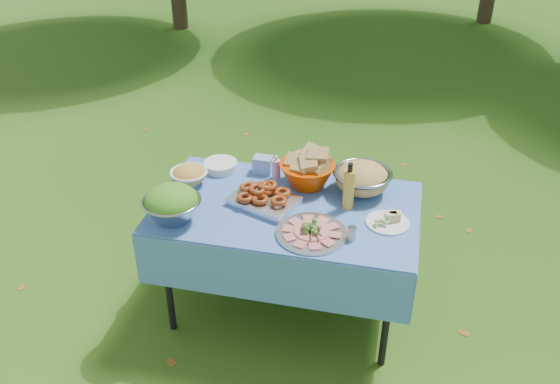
# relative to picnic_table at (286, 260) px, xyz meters

# --- Properties ---
(ground) EXTENTS (80.00, 80.00, 0.00)m
(ground) POSITION_rel_picnic_table_xyz_m (0.00, 0.00, -0.38)
(ground) COLOR #113C0A
(ground) RESTS_ON ground
(picnic_table) EXTENTS (1.46, 0.86, 0.76)m
(picnic_table) POSITION_rel_picnic_table_xyz_m (0.00, 0.00, 0.00)
(picnic_table) COLOR #84BCFE
(picnic_table) RESTS_ON ground
(salad_bowl) EXTENTS (0.37, 0.37, 0.20)m
(salad_bowl) POSITION_rel_picnic_table_xyz_m (-0.57, -0.27, 0.48)
(salad_bowl) COLOR #9C9EA4
(salad_bowl) RESTS_ON picnic_table
(pasta_bowl_white) EXTENTS (0.24, 0.24, 0.12)m
(pasta_bowl_white) POSITION_rel_picnic_table_xyz_m (-0.61, 0.11, 0.44)
(pasta_bowl_white) COLOR white
(pasta_bowl_white) RESTS_ON picnic_table
(plate_stack) EXTENTS (0.22, 0.22, 0.05)m
(plate_stack) POSITION_rel_picnic_table_xyz_m (-0.48, 0.32, 0.41)
(plate_stack) COLOR white
(plate_stack) RESTS_ON picnic_table
(wipes_box) EXTENTS (0.11, 0.08, 0.10)m
(wipes_box) POSITION_rel_picnic_table_xyz_m (-0.22, 0.34, 0.43)
(wipes_box) COLOR #7EA4CB
(wipes_box) RESTS_ON picnic_table
(sanitizer_bottle) EXTENTS (0.06, 0.06, 0.15)m
(sanitizer_bottle) POSITION_rel_picnic_table_xyz_m (-0.13, 0.29, 0.45)
(sanitizer_bottle) COLOR #E896C0
(sanitizer_bottle) RESTS_ON picnic_table
(bread_bowl) EXTENTS (0.39, 0.39, 0.22)m
(bread_bowl) POSITION_rel_picnic_table_xyz_m (0.07, 0.25, 0.49)
(bread_bowl) COLOR #D84000
(bread_bowl) RESTS_ON picnic_table
(pasta_bowl_steel) EXTENTS (0.40, 0.40, 0.18)m
(pasta_bowl_steel) POSITION_rel_picnic_table_xyz_m (0.39, 0.25, 0.47)
(pasta_bowl_steel) COLOR #9C9EA4
(pasta_bowl_steel) RESTS_ON picnic_table
(fried_tray) EXTENTS (0.42, 0.36, 0.08)m
(fried_tray) POSITION_rel_picnic_table_xyz_m (-0.13, -0.01, 0.42)
(fried_tray) COLOR silver
(fried_tray) RESTS_ON picnic_table
(charcuterie_platter) EXTENTS (0.44, 0.44, 0.09)m
(charcuterie_platter) POSITION_rel_picnic_table_xyz_m (0.18, -0.23, 0.42)
(charcuterie_platter) COLOR #BABDC1
(charcuterie_platter) RESTS_ON picnic_table
(oil_bottle) EXTENTS (0.07, 0.07, 0.28)m
(oil_bottle) POSITION_rel_picnic_table_xyz_m (0.34, 0.06, 0.52)
(oil_bottle) COLOR gold
(oil_bottle) RESTS_ON picnic_table
(cheese_plate) EXTENTS (0.28, 0.28, 0.06)m
(cheese_plate) POSITION_rel_picnic_table_xyz_m (0.56, -0.04, 0.41)
(cheese_plate) COLOR white
(cheese_plate) RESTS_ON picnic_table
(shaker) EXTENTS (0.06, 0.06, 0.07)m
(shaker) POSITION_rel_picnic_table_xyz_m (0.39, -0.23, 0.42)
(shaker) COLOR silver
(shaker) RESTS_ON picnic_table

